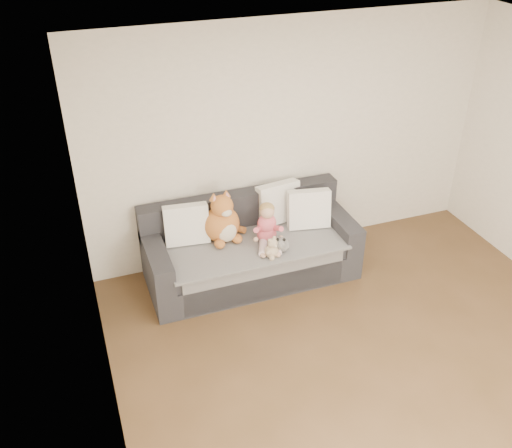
% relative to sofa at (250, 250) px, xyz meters
% --- Properties ---
extents(room_shell, '(5.00, 5.00, 5.00)m').
position_rel_sofa_xyz_m(room_shell, '(0.62, -1.64, 0.99)').
color(room_shell, brown).
rests_on(room_shell, ground).
extents(sofa, '(2.20, 0.94, 0.85)m').
position_rel_sofa_xyz_m(sofa, '(0.00, 0.00, 0.00)').
color(sofa, '#252529').
rests_on(sofa, ground).
extents(cushion_left, '(0.47, 0.25, 0.43)m').
position_rel_sofa_xyz_m(cushion_left, '(-0.63, 0.15, 0.37)').
color(cushion_left, white).
rests_on(cushion_left, sofa).
extents(cushion_right_back, '(0.50, 0.28, 0.45)m').
position_rel_sofa_xyz_m(cushion_right_back, '(0.42, 0.23, 0.38)').
color(cushion_right_back, white).
rests_on(cushion_right_back, sofa).
extents(cushion_right_front, '(0.48, 0.29, 0.43)m').
position_rel_sofa_xyz_m(cushion_right_front, '(0.67, 0.01, 0.37)').
color(cushion_right_front, white).
rests_on(cushion_right_front, sofa).
extents(toddler, '(0.31, 0.45, 0.44)m').
position_rel_sofa_xyz_m(toddler, '(0.14, -0.14, 0.35)').
color(toddler, '#E85189').
rests_on(toddler, sofa).
extents(plush_cat, '(0.47, 0.43, 0.58)m').
position_rel_sofa_xyz_m(plush_cat, '(-0.27, 0.07, 0.37)').
color(plush_cat, '#B77628').
rests_on(plush_cat, sofa).
extents(teddy_bear, '(0.17, 0.15, 0.23)m').
position_rel_sofa_xyz_m(teddy_bear, '(0.09, -0.41, 0.26)').
color(teddy_bear, tan).
rests_on(teddy_bear, sofa).
extents(plush_cow, '(0.17, 0.23, 0.19)m').
position_rel_sofa_xyz_m(plush_cow, '(0.21, -0.34, 0.24)').
color(plush_cow, white).
rests_on(plush_cow, sofa).
extents(sippy_cup, '(0.09, 0.07, 0.10)m').
position_rel_sofa_xyz_m(sippy_cup, '(0.15, -0.29, 0.22)').
color(sippy_cup, purple).
rests_on(sippy_cup, sofa).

